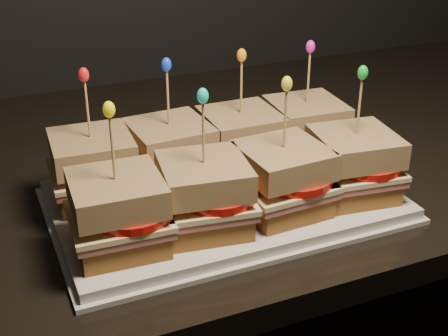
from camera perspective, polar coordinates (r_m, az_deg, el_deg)
name	(u,v)px	position (r m, az deg, el deg)	size (l,w,h in m)	color
granite_slab	(51,188)	(0.88, -15.54, -1.81)	(2.17, 0.71, 0.03)	black
platter	(224,201)	(0.77, 0.00, -3.08)	(0.40, 0.25, 0.02)	silver
platter_rim	(224,206)	(0.77, 0.00, -3.46)	(0.42, 0.26, 0.01)	silver
sandwich_0_bread_bot	(96,188)	(0.77, -11.66, -1.76)	(0.09, 0.09, 0.03)	brown
sandwich_0_ham	(94,175)	(0.76, -11.77, -0.66)	(0.10, 0.10, 0.01)	#B66161
sandwich_0_cheese	(94,170)	(0.76, -11.82, -0.19)	(0.10, 0.10, 0.01)	#FFE4A5
sandwich_0_tomato	(104,165)	(0.75, -10.89, 0.29)	(0.09, 0.09, 0.01)	red
sandwich_0_bread_top	(92,149)	(0.75, -12.02, 1.70)	(0.09, 0.09, 0.03)	brown
sandwich_0_pick	(88,113)	(0.73, -12.35, 4.96)	(0.00, 0.00, 0.09)	tan
sandwich_0_frill	(84,75)	(0.71, -12.70, 8.32)	(0.01, 0.01, 0.02)	red
sandwich_1_bread_bot	(171,173)	(0.79, -4.86, -0.48)	(0.09, 0.09, 0.03)	brown
sandwich_1_ham	(171,162)	(0.78, -4.91, 0.60)	(0.10, 0.10, 0.01)	#B66161
sandwich_1_cheese	(170,156)	(0.78, -4.93, 1.06)	(0.10, 0.10, 0.01)	#FFE4A5
sandwich_1_tomato	(181,151)	(0.77, -3.97, 1.54)	(0.09, 0.09, 0.01)	red
sandwich_1_bread_top	(169,136)	(0.77, -5.01, 2.92)	(0.09, 0.09, 0.03)	brown
sandwich_1_pick	(168,101)	(0.75, -5.15, 6.12)	(0.00, 0.00, 0.09)	tan
sandwich_1_frill	(166,65)	(0.74, -5.29, 9.40)	(0.01, 0.01, 0.02)	blue
sandwich_2_bread_bot	(240,160)	(0.82, 1.50, 0.72)	(0.09, 0.09, 0.03)	brown
sandwich_2_ham	(240,149)	(0.81, 1.51, 1.77)	(0.10, 0.10, 0.01)	#B66161
sandwich_2_cheese	(241,144)	(0.81, 1.52, 2.22)	(0.10, 0.10, 0.01)	#FFE4A5
sandwich_2_tomato	(251,139)	(0.81, 2.48, 2.68)	(0.09, 0.09, 0.01)	red
sandwich_2_bread_top	(241,124)	(0.80, 1.54, 4.02)	(0.09, 0.09, 0.03)	brown
sandwich_2_pick	(241,90)	(0.78, 1.58, 7.11)	(0.00, 0.00, 0.09)	tan
sandwich_2_frill	(242,55)	(0.77, 1.63, 10.27)	(0.01, 0.01, 0.02)	orange
sandwich_3_bread_bot	(304,148)	(0.86, 7.33, 1.81)	(0.09, 0.09, 0.03)	brown
sandwich_3_ham	(305,137)	(0.85, 7.39, 2.82)	(0.10, 0.10, 0.01)	#B66161
sandwich_3_cheese	(305,132)	(0.85, 7.42, 3.25)	(0.10, 0.10, 0.01)	#FFE4A5
sandwich_3_tomato	(315,128)	(0.85, 8.35, 3.68)	(0.09, 0.09, 0.01)	red
sandwich_3_bread_top	(306,113)	(0.84, 7.53, 4.98)	(0.09, 0.09, 0.03)	brown
sandwich_3_pick	(308,81)	(0.83, 7.72, 7.92)	(0.00, 0.00, 0.09)	tan
sandwich_3_frill	(310,47)	(0.81, 7.91, 10.93)	(0.01, 0.01, 0.02)	#D322AD
sandwich_4_bread_bot	(120,235)	(0.67, -9.48, -6.08)	(0.09, 0.09, 0.03)	brown
sandwich_4_ham	(119,222)	(0.66, -9.59, -4.87)	(0.10, 0.10, 0.01)	#B66161
sandwich_4_cheese	(118,216)	(0.66, -9.63, -4.35)	(0.10, 0.10, 0.01)	#FFE4A5
sandwich_4_tomato	(131,210)	(0.65, -8.53, -3.83)	(0.09, 0.09, 0.01)	red
sandwich_4_bread_top	(116,193)	(0.64, -9.82, -2.24)	(0.09, 0.09, 0.03)	brown
sandwich_4_pick	(113,152)	(0.62, -10.14, 1.44)	(0.00, 0.00, 0.09)	tan
sandwich_4_frill	(109,109)	(0.61, -10.47, 5.29)	(0.01, 0.01, 0.02)	#FDF70E
sandwich_5_bread_bot	(205,217)	(0.69, -1.78, -4.47)	(0.09, 0.09, 0.03)	brown
sandwich_5_ham	(204,204)	(0.69, -1.80, -3.28)	(0.10, 0.10, 0.01)	#B66161
sandwich_5_cheese	(204,198)	(0.68, -1.81, -2.77)	(0.10, 0.10, 0.01)	#FFE4A5
sandwich_5_tomato	(217,192)	(0.68, -0.68, -2.25)	(0.09, 0.09, 0.01)	red
sandwich_5_bread_top	(204,176)	(0.67, -1.84, -0.70)	(0.09, 0.09, 0.03)	brown
sandwich_5_pick	(203,137)	(0.65, -1.90, 2.88)	(0.00, 0.00, 0.09)	tan
sandwich_5_frill	(203,96)	(0.63, -1.96, 6.61)	(0.01, 0.01, 0.02)	#16C4B7
sandwich_6_bread_bot	(281,200)	(0.73, 5.27, -2.91)	(0.09, 0.09, 0.03)	brown
sandwich_6_ham	(282,187)	(0.72, 5.32, -1.77)	(0.10, 0.10, 0.01)	#B66161
sandwich_6_cheese	(282,182)	(0.72, 5.35, -1.28)	(0.10, 0.10, 0.01)	#FFE4A5
sandwich_6_tomato	(294,176)	(0.72, 6.44, -0.77)	(0.09, 0.09, 0.01)	red
sandwich_6_bread_top	(283,160)	(0.71, 5.44, 0.71)	(0.09, 0.09, 0.03)	brown
sandwich_6_pick	(285,123)	(0.69, 5.60, 4.14)	(0.00, 0.00, 0.09)	tan
sandwich_6_frill	(287,84)	(0.67, 5.77, 7.69)	(0.01, 0.01, 0.02)	yellow
sandwich_7_bread_bot	(351,185)	(0.78, 11.56, -1.49)	(0.09, 0.09, 0.03)	brown
sandwich_7_ham	(352,172)	(0.77, 11.67, -0.40)	(0.10, 0.10, 0.01)	#B66161
sandwich_7_cheese	(353,167)	(0.76, 11.71, 0.07)	(0.10, 0.10, 0.01)	#FFE4A5
sandwich_7_tomato	(365,162)	(0.76, 12.76, 0.55)	(0.09, 0.09, 0.01)	red
sandwich_7_bread_top	(355,146)	(0.75, 11.91, 1.95)	(0.09, 0.09, 0.03)	brown
sandwich_7_pick	(359,110)	(0.74, 12.24, 5.19)	(0.00, 0.00, 0.09)	tan
sandwich_7_frill	(363,73)	(0.72, 12.58, 8.52)	(0.01, 0.01, 0.02)	green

